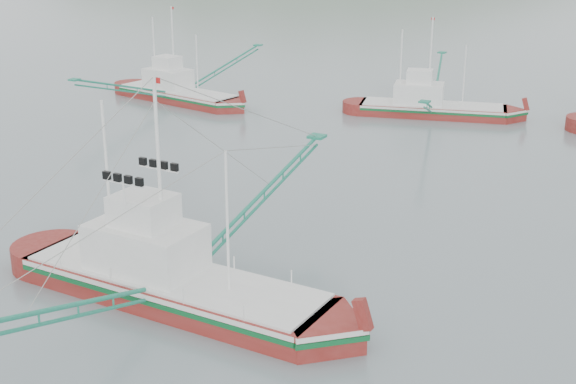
% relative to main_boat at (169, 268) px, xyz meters
% --- Properties ---
extents(ground, '(1200.00, 1200.00, 0.00)m').
position_rel_main_boat_xyz_m(ground, '(2.09, 1.92, -1.62)').
color(ground, slate).
rests_on(ground, ground).
extents(main_boat, '(15.58, 27.92, 11.30)m').
position_rel_main_boat_xyz_m(main_boat, '(0.00, 0.00, 0.00)').
color(main_boat, maroon).
rests_on(main_boat, ground).
extents(bg_boat_left, '(13.57, 23.59, 9.64)m').
position_rel_main_boat_xyz_m(bg_boat_left, '(-23.88, 35.01, 0.02)').
color(bg_boat_left, maroon).
rests_on(bg_boat_left, ground).
extents(bg_boat_far, '(13.20, 22.74, 9.36)m').
position_rel_main_boat_xyz_m(bg_boat_far, '(-0.37, 40.38, 0.08)').
color(bg_boat_far, maroon).
rests_on(bg_boat_far, ground).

